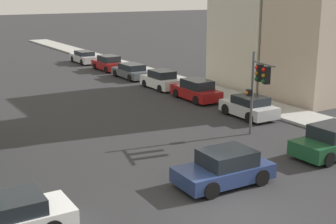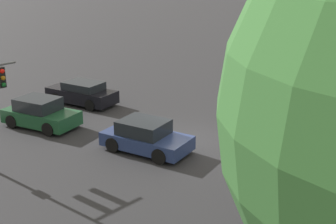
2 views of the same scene
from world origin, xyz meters
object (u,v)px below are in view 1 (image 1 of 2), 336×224
object	(u,v)px
crossing_car_3	(331,142)
parked_car_0	(249,107)
traffic_signal	(258,80)
crossing_car_2	(224,168)
parked_car_4	(108,63)
parked_car_3	(131,71)
parked_car_2	(161,80)
parked_car_1	(196,90)
parked_car_5	(84,57)
crossing_car_0	(0,221)

from	to	relation	value
crossing_car_3	parked_car_0	xyz separation A→B (m)	(1.42, 7.53, -0.06)
traffic_signal	crossing_car_2	distance (m)	7.20
parked_car_4	parked_car_3	bearing A→B (deg)	177.56
traffic_signal	crossing_car_2	world-z (taller)	traffic_signal
traffic_signal	parked_car_3	bearing A→B (deg)	-83.33
traffic_signal	parked_car_2	xyz separation A→B (m)	(2.44, 14.03, -2.47)
parked_car_1	parked_car_2	world-z (taller)	parked_car_1
crossing_car_2	parked_car_4	world-z (taller)	parked_car_4
parked_car_1	parked_car_4	world-z (taller)	parked_car_1
crossing_car_3	parked_car_3	xyz separation A→B (m)	(1.44, 23.62, -0.09)
crossing_car_2	parked_car_0	bearing A→B (deg)	-134.85
crossing_car_2	parked_car_5	size ratio (longest dim) A/B	0.90
crossing_car_3	parked_car_0	size ratio (longest dim) A/B	1.03
crossing_car_3	crossing_car_2	bearing A→B (deg)	-1.96
crossing_car_0	crossing_car_3	xyz separation A→B (m)	(15.42, -0.33, 0.07)
crossing_car_2	parked_car_5	distance (m)	35.39
crossing_car_3	parked_car_1	xyz separation A→B (m)	(1.36, 13.24, -0.01)
parked_car_2	parked_car_3	world-z (taller)	parked_car_2
traffic_signal	parked_car_1	bearing A→B (deg)	-91.01
crossing_car_0	parked_car_5	world-z (taller)	crossing_car_0
parked_car_0	parked_car_1	world-z (taller)	parked_car_1
parked_car_3	parked_car_5	world-z (taller)	parked_car_5
parked_car_3	crossing_car_2	bearing A→B (deg)	160.55
parked_car_2	parked_car_4	xyz separation A→B (m)	(0.16, 10.54, -0.01)
parked_car_2	parked_car_4	size ratio (longest dim) A/B	0.96
traffic_signal	crossing_car_0	xyz separation A→B (m)	(-14.31, -3.76, -2.52)
parked_car_0	parked_car_5	bearing A→B (deg)	1.98
crossing_car_3	parked_car_4	world-z (taller)	crossing_car_3
traffic_signal	parked_car_3	size ratio (longest dim) A/B	1.00
parked_car_2	crossing_car_0	bearing A→B (deg)	136.54
traffic_signal	parked_car_5	bearing A→B (deg)	-80.37
parked_car_1	parked_car_5	world-z (taller)	parked_car_1
crossing_car_3	parked_car_0	world-z (taller)	crossing_car_3
crossing_car_0	crossing_car_3	world-z (taller)	crossing_car_3
parked_car_2	parked_car_3	bearing A→B (deg)	-1.29
traffic_signal	parked_car_5	xyz separation A→B (m)	(2.38, 30.47, -2.53)
traffic_signal	parked_car_2	bearing A→B (deg)	-85.77
crossing_car_0	parked_car_5	size ratio (longest dim) A/B	1.03
crossing_car_2	crossing_car_3	world-z (taller)	crossing_car_3
traffic_signal	parked_car_4	distance (m)	24.83
parked_car_1	parked_car_3	world-z (taller)	parked_car_1
crossing_car_2	parked_car_0	world-z (taller)	crossing_car_2
parked_car_2	parked_car_3	xyz separation A→B (m)	(0.11, 5.49, -0.07)
crossing_car_2	parked_car_0	distance (m)	10.91
traffic_signal	crossing_car_3	size ratio (longest dim) A/B	1.15
traffic_signal	parked_car_5	size ratio (longest dim) A/B	1.01
parked_car_3	parked_car_4	world-z (taller)	parked_car_4
traffic_signal	crossing_car_0	distance (m)	15.01
crossing_car_0	parked_car_4	size ratio (longest dim) A/B	1.14
crossing_car_0	parked_car_2	size ratio (longest dim) A/B	1.18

